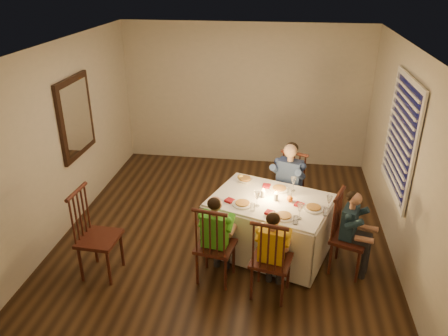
# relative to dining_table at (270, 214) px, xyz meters

# --- Properties ---
(ground) EXTENTS (5.00, 5.00, 0.00)m
(ground) POSITION_rel_dining_table_xyz_m (-0.63, 0.41, -0.55)
(ground) COLOR black
(ground) RESTS_ON ground
(wall_left) EXTENTS (0.02, 5.00, 2.60)m
(wall_left) POSITION_rel_dining_table_xyz_m (-2.88, 0.41, 0.75)
(wall_left) COLOR beige
(wall_left) RESTS_ON ground
(wall_right) EXTENTS (0.02, 5.00, 2.60)m
(wall_right) POSITION_rel_dining_table_xyz_m (1.62, 0.41, 0.75)
(wall_right) COLOR beige
(wall_right) RESTS_ON ground
(wall_back) EXTENTS (4.50, 0.02, 2.60)m
(wall_back) POSITION_rel_dining_table_xyz_m (-0.63, 2.91, 0.75)
(wall_back) COLOR beige
(wall_back) RESTS_ON ground
(ceiling) EXTENTS (5.00, 5.00, 0.00)m
(ceiling) POSITION_rel_dining_table_xyz_m (-0.63, 0.41, 2.05)
(ceiling) COLOR white
(ceiling) RESTS_ON wall_back
(dining_table) EXTENTS (1.75, 1.49, 0.74)m
(dining_table) POSITION_rel_dining_table_xyz_m (0.00, 0.00, 0.00)
(dining_table) COLOR white
(dining_table) RESTS_ON ground
(chair_adult) EXTENTS (0.55, 0.54, 1.06)m
(chair_adult) POSITION_rel_dining_table_xyz_m (0.22, 0.75, -0.55)
(chair_adult) COLOR #3B1310
(chair_adult) RESTS_ON ground
(chair_near_left) EXTENTS (0.50, 0.48, 1.06)m
(chair_near_left) POSITION_rel_dining_table_xyz_m (-0.60, -0.68, -0.55)
(chair_near_left) COLOR #3B1310
(chair_near_left) RESTS_ON ground
(chair_near_right) EXTENTS (0.51, 0.49, 1.06)m
(chair_near_right) POSITION_rel_dining_table_xyz_m (0.06, -0.86, -0.55)
(chair_near_right) COLOR #3B1310
(chair_near_right) RESTS_ON ground
(chair_end) EXTENTS (0.54, 0.55, 1.06)m
(chair_end) POSITION_rel_dining_table_xyz_m (0.98, -0.29, -0.55)
(chair_end) COLOR #3B1310
(chair_end) RESTS_ON ground
(chair_extra) EXTENTS (0.47, 0.49, 1.14)m
(chair_extra) POSITION_rel_dining_table_xyz_m (-2.00, -0.78, -0.55)
(chair_extra) COLOR #3B1310
(chair_extra) RESTS_ON ground
(adult) EXTENTS (0.57, 0.55, 1.25)m
(adult) POSITION_rel_dining_table_xyz_m (0.22, 0.75, -0.55)
(adult) COLOR navy
(adult) RESTS_ON ground
(child_green) EXTENTS (0.44, 0.42, 1.13)m
(child_green) POSITION_rel_dining_table_xyz_m (-0.60, -0.68, -0.55)
(child_green) COLOR green
(child_green) RESTS_ON ground
(child_yellow) EXTENTS (0.43, 0.41, 1.10)m
(child_yellow) POSITION_rel_dining_table_xyz_m (0.06, -0.86, -0.55)
(child_yellow) COLOR gold
(child_yellow) RESTS_ON ground
(child_teal) EXTENTS (0.45, 0.47, 1.10)m
(child_teal) POSITION_rel_dining_table_xyz_m (0.98, -0.29, -0.55)
(child_teal) COLOR #182D3D
(child_teal) RESTS_ON ground
(setting_adult) EXTENTS (0.33, 0.33, 0.02)m
(setting_adult) POSITION_rel_dining_table_xyz_m (0.10, 0.27, 0.23)
(setting_adult) COLOR white
(setting_adult) RESTS_ON dining_table
(setting_green) EXTENTS (0.33, 0.33, 0.02)m
(setting_green) POSITION_rel_dining_table_xyz_m (-0.34, -0.19, 0.23)
(setting_green) COLOR white
(setting_green) RESTS_ON dining_table
(setting_yellow) EXTENTS (0.33, 0.33, 0.02)m
(setting_yellow) POSITION_rel_dining_table_xyz_m (0.17, -0.42, 0.23)
(setting_yellow) COLOR white
(setting_yellow) RESTS_ON dining_table
(setting_teal) EXTENTS (0.33, 0.33, 0.02)m
(setting_teal) POSITION_rel_dining_table_xyz_m (0.53, -0.17, 0.23)
(setting_teal) COLOR white
(setting_teal) RESTS_ON dining_table
(candle_left) EXTENTS (0.06, 0.06, 0.10)m
(candle_left) POSITION_rel_dining_table_xyz_m (-0.10, 0.03, 0.27)
(candle_left) COLOR white
(candle_left) RESTS_ON dining_table
(candle_right) EXTENTS (0.06, 0.06, 0.10)m
(candle_right) POSITION_rel_dining_table_xyz_m (0.07, -0.02, 0.27)
(candle_right) COLOR white
(candle_right) RESTS_ON dining_table
(squash) EXTENTS (0.09, 0.09, 0.09)m
(squash) POSITION_rel_dining_table_xyz_m (-0.44, 0.47, 0.27)
(squash) COLOR yellow
(squash) RESTS_ON dining_table
(orange_fruit) EXTENTS (0.08, 0.08, 0.08)m
(orange_fruit) POSITION_rel_dining_table_xyz_m (0.24, -0.03, 0.26)
(orange_fruit) COLOR orange
(orange_fruit) RESTS_ON dining_table
(serving_bowl) EXTENTS (0.26, 0.26, 0.05)m
(serving_bowl) POSITION_rel_dining_table_xyz_m (-0.37, 0.43, 0.25)
(serving_bowl) COLOR white
(serving_bowl) RESTS_ON dining_table
(wall_mirror) EXTENTS (0.06, 0.95, 1.15)m
(wall_mirror) POSITION_rel_dining_table_xyz_m (-2.85, 0.71, 0.95)
(wall_mirror) COLOR black
(wall_mirror) RESTS_ON wall_left
(window_blinds) EXTENTS (0.07, 1.34, 1.54)m
(window_blinds) POSITION_rel_dining_table_xyz_m (1.58, 0.51, 0.95)
(window_blinds) COLOR black
(window_blinds) RESTS_ON wall_right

